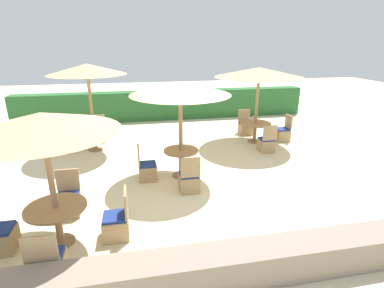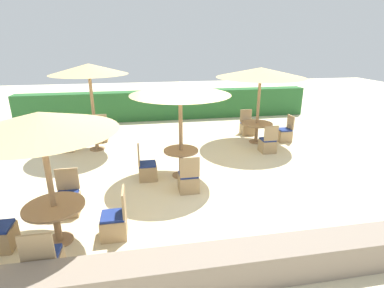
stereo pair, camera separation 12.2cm
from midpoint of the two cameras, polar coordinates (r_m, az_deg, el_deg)
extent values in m
plane|color=beige|center=(7.55, 1.28, -7.95)|extent=(40.00, 40.00, 0.00)
cube|color=#28602D|center=(13.87, -4.41, 7.45)|extent=(13.00, 0.70, 1.29)
cube|color=gray|center=(4.85, 9.27, -21.83)|extent=(10.00, 0.56, 0.54)
cylinder|color=#93704C|center=(7.65, -1.70, 2.22)|extent=(0.10, 0.10, 2.42)
cone|color=tan|center=(7.41, -1.79, 10.61)|extent=(2.50, 2.50, 0.32)
cylinder|color=#93704C|center=(8.08, -1.62, -5.92)|extent=(0.48, 0.48, 0.03)
cylinder|color=#93704C|center=(7.95, -1.64, -3.74)|extent=(0.12, 0.12, 0.70)
cylinder|color=#93704C|center=(7.81, -1.67, -1.26)|extent=(0.91, 0.91, 0.04)
cube|color=tan|center=(7.24, -0.22, -7.43)|extent=(0.46, 0.46, 0.40)
cube|color=navy|center=(7.14, -0.22, -5.81)|extent=(0.42, 0.42, 0.05)
cube|color=tan|center=(6.84, 0.08, -4.53)|extent=(0.46, 0.04, 0.48)
cube|color=tan|center=(7.89, -7.96, -5.28)|extent=(0.46, 0.46, 0.40)
cube|color=navy|center=(7.80, -8.04, -3.78)|extent=(0.42, 0.42, 0.05)
cube|color=tan|center=(7.70, -9.69, -2.05)|extent=(0.04, 0.46, 0.48)
cylinder|color=#93704C|center=(5.59, -24.86, -6.84)|extent=(0.10, 0.10, 2.31)
cone|color=tan|center=(5.25, -26.48, 3.80)|extent=(2.44, 2.44, 0.32)
cylinder|color=#93704C|center=(6.15, -23.34, -16.47)|extent=(0.48, 0.48, 0.03)
cylinder|color=#93704C|center=(5.97, -23.76, -13.86)|extent=(0.12, 0.12, 0.69)
cylinder|color=#93704C|center=(5.79, -24.25, -10.80)|extent=(1.03, 1.03, 0.04)
cube|color=tan|center=(5.32, -25.36, -20.47)|extent=(0.46, 0.46, 0.40)
cube|color=navy|center=(5.19, -25.73, -18.52)|extent=(0.42, 0.42, 0.05)
cube|color=tan|center=(4.87, -26.83, -17.49)|extent=(0.46, 0.04, 0.48)
cube|color=tan|center=(6.83, -22.03, -10.66)|extent=(0.46, 0.46, 0.40)
cube|color=navy|center=(6.73, -22.27, -8.99)|extent=(0.42, 0.42, 0.05)
cube|color=tan|center=(6.80, -22.21, -6.19)|extent=(0.46, 0.04, 0.48)
cube|color=tan|center=(5.87, -14.04, -14.97)|extent=(0.46, 0.46, 0.40)
cube|color=navy|center=(5.75, -14.23, -13.11)|extent=(0.42, 0.42, 0.05)
cube|color=tan|center=(5.60, -12.27, -10.72)|extent=(0.04, 0.46, 0.48)
cube|color=tan|center=(6.32, -32.21, -14.97)|extent=(0.46, 0.46, 0.40)
cylinder|color=#93704C|center=(10.62, 12.82, 6.81)|extent=(0.10, 0.10, 2.52)
cone|color=tan|center=(10.44, 13.30, 13.14)|extent=(2.97, 2.97, 0.32)
cylinder|color=#93704C|center=(10.94, 12.35, 0.44)|extent=(0.48, 0.48, 0.03)
cylinder|color=#93704C|center=(10.85, 12.46, 2.02)|extent=(0.12, 0.12, 0.66)
cylinder|color=#93704C|center=(10.75, 12.60, 3.81)|extent=(1.09, 1.09, 0.04)
cube|color=tan|center=(11.74, 10.73, 2.78)|extent=(0.46, 0.46, 0.40)
cube|color=navy|center=(11.68, 10.80, 3.84)|extent=(0.42, 0.42, 0.05)
cube|color=tan|center=(11.81, 10.52, 5.34)|extent=(0.46, 0.04, 0.48)
cube|color=tan|center=(11.28, 17.37, 1.55)|extent=(0.46, 0.46, 0.40)
cube|color=navy|center=(11.21, 17.48, 2.64)|extent=(0.42, 0.42, 0.05)
cube|color=tan|center=(11.24, 18.57, 3.97)|extent=(0.04, 0.46, 0.48)
cube|color=tan|center=(10.01, 14.49, -0.37)|extent=(0.46, 0.46, 0.40)
cube|color=navy|center=(9.94, 14.59, 0.85)|extent=(0.42, 0.42, 0.05)
cube|color=tan|center=(9.68, 15.23, 1.96)|extent=(0.46, 0.04, 0.48)
cylinder|color=#93704C|center=(10.11, -17.99, 6.26)|extent=(0.10, 0.10, 2.69)
cone|color=tan|center=(9.92, -18.75, 13.39)|extent=(2.38, 2.38, 0.32)
cylinder|color=#93704C|center=(10.46, -17.25, -0.86)|extent=(0.48, 0.48, 0.03)
cylinder|color=#93704C|center=(10.36, -17.43, 0.86)|extent=(0.12, 0.12, 0.69)
cylinder|color=#93704C|center=(10.26, -17.63, 2.80)|extent=(0.92, 0.92, 0.04)
cube|color=tan|center=(10.58, -22.33, -0.17)|extent=(0.46, 0.46, 0.40)
cube|color=navy|center=(10.52, -22.48, 0.99)|extent=(0.42, 0.42, 0.05)
cube|color=tan|center=(10.49, -23.78, 2.29)|extent=(0.04, 0.46, 0.48)
cube|color=tan|center=(11.23, -16.63, 1.55)|extent=(0.46, 0.46, 0.40)
cube|color=navy|center=(11.17, -16.73, 2.65)|extent=(0.42, 0.42, 0.05)
cube|color=tan|center=(11.30, -16.76, 4.24)|extent=(0.46, 0.04, 0.48)
camera|label=1|loc=(0.06, -89.55, 0.16)|focal=28.00mm
camera|label=2|loc=(0.06, 90.45, -0.16)|focal=28.00mm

